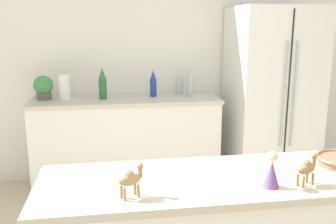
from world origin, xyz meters
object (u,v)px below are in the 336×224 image
Objects in this scene: wise_man_figurine_crimson at (272,172)px; back_bottle_0 at (153,84)px; back_bottle_3 at (190,82)px; back_bottle_2 at (179,83)px; camel_figurine_second at (131,179)px; refrigerator at (271,97)px; back_bottle_1 at (103,84)px; camel_figurine at (307,167)px; paper_towel_roll at (64,87)px; potted_plant at (43,87)px.

back_bottle_0 is at bearing 96.43° from wise_man_figurine_crimson.
back_bottle_2 is at bearing 133.36° from back_bottle_3.
back_bottle_3 reaches higher than back_bottle_2.
back_bottle_3 reaches higher than camel_figurine_second.
back_bottle_1 is at bearing 177.83° from refrigerator.
camel_figurine is (0.14, -2.33, -0.04)m from back_bottle_2.
camel_figurine is (-0.79, -2.15, 0.10)m from refrigerator.
camel_figurine_second is (0.51, -2.25, -0.04)m from paper_towel_roll.
back_bottle_3 is 2.35m from camel_figurine_second.
refrigerator is at bearing -5.67° from back_bottle_0.
back_bottle_0 is 2.30m from camel_figurine_second.
back_bottle_1 is (-0.50, -0.06, 0.02)m from back_bottle_0.
back_bottle_1 reaches higher than back_bottle_2.
refrigerator is 7.57× the size of paper_towel_roll.
potted_plant is 0.85× the size of back_bottle_0.
potted_plant reaches higher than camel_figurine.
back_bottle_2 is at bearing 74.63° from camel_figurine_second.
back_bottle_2 reaches higher than potted_plant.
back_bottle_3 is 2.10× the size of camel_figurine.
back_bottle_2 is at bearing 8.27° from back_bottle_1.
refrigerator is at bearing -2.17° from back_bottle_1.
refrigerator is at bearing 53.81° from camel_figurine_second.
potted_plant is at bearing 178.22° from back_bottle_3.
camel_figurine_second is at bearing -99.07° from back_bottle_0.
paper_towel_roll is 2.60m from camel_figurine.
back_bottle_1 is 0.79m from back_bottle_2.
back_bottle_1 reaches higher than paper_towel_roll.
back_bottle_3 reaches higher than potted_plant.
camel_figurine is 1.00× the size of camel_figurine_second.
back_bottle_0 reaches higher than wise_man_figurine_crimson.
potted_plant is at bearing -177.73° from back_bottle_2.
refrigerator reaches higher than paper_towel_roll.
wise_man_figurine_crimson is at bearing -59.72° from potted_plant.
back_bottle_3 is (1.44, -0.04, 0.02)m from potted_plant.
back_bottle_3 is (0.09, -0.10, 0.02)m from back_bottle_2.
back_bottle_1 is at bearing 108.95° from wise_man_figurine_crimson.
refrigerator is at bearing -2.70° from paper_towel_roll.
refrigerator is 1.73m from back_bottle_1.
wise_man_figurine_crimson is (-0.12, -2.23, -0.07)m from back_bottle_3.
camel_figurine is at bearing 0.15° from camel_figurine_second.
back_bottle_1 is at bearing 112.63° from camel_figurine.
back_bottle_0 is at bearing 6.25° from back_bottle_1.
refrigerator is 0.86m from back_bottle_3.
potted_plant is (-2.29, 0.13, 0.14)m from refrigerator.
wise_man_figurine_crimson is at bearing -63.32° from paper_towel_roll.
paper_towel_roll is 0.37m from back_bottle_1.
refrigerator is 5.83× the size of back_bottle_1.
paper_towel_roll is 0.87m from back_bottle_0.
paper_towel_roll is 0.77× the size of back_bottle_1.
back_bottle_3 is 2.10× the size of camel_figurine_second.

